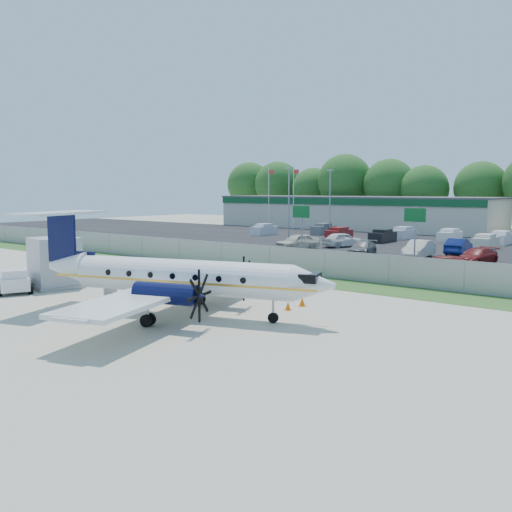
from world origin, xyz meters
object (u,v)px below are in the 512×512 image
Objects in this scene: service_container at (55,264)px; baggage_cart_near at (124,297)px; aircraft at (177,276)px; pushback_tug at (14,282)px.

baggage_cart_near is at bearing -5.98° from service_container.
pushback_tug is (-12.36, -1.95, -1.27)m from aircraft.
aircraft is at bearing 0.56° from baggage_cart_near.
pushback_tug is 0.91× the size of service_container.
baggage_cart_near is (8.16, 1.91, -0.26)m from pushback_tug.
service_container is at bearing 176.27° from aircraft.
service_container is (0.22, 2.74, 0.81)m from pushback_tug.
baggage_cart_near is at bearing -179.44° from aircraft.
aircraft is at bearing -3.73° from service_container.
pushback_tug is 1.55× the size of baggage_cart_near.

